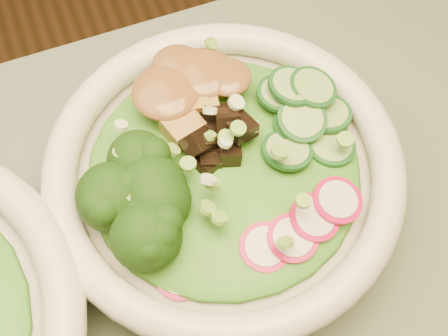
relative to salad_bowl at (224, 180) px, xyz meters
name	(u,v)px	position (x,y,z in m)	size (l,w,h in m)	color
salad_bowl	(224,180)	(0.00, 0.00, 0.00)	(0.26, 0.26, 0.07)	beige
lettuce_bed	(224,167)	(0.00, 0.00, 0.02)	(0.20, 0.20, 0.02)	#195D13
broccoli_florets	(148,199)	(-0.06, -0.01, 0.04)	(0.08, 0.07, 0.04)	black
radish_slices	(276,236)	(0.01, -0.06, 0.02)	(0.11, 0.04, 0.02)	#A90D3E
cucumber_slices	(300,123)	(0.06, 0.01, 0.03)	(0.07, 0.07, 0.03)	#80A95E
mushroom_heap	(216,146)	(0.00, 0.01, 0.03)	(0.07, 0.07, 0.04)	black
tofu_cubes	(185,96)	(-0.01, 0.06, 0.03)	(0.09, 0.06, 0.03)	olive
peanut_sauce	(184,86)	(-0.01, 0.06, 0.04)	(0.07, 0.05, 0.02)	brown
scallion_garnish	(224,152)	(0.00, 0.00, 0.04)	(0.19, 0.19, 0.02)	#6DA038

